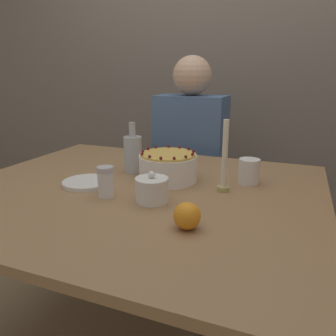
# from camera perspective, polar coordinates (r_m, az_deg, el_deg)

# --- Properties ---
(wall_behind) EXTENTS (8.00, 0.05, 2.60)m
(wall_behind) POSITION_cam_1_polar(r_m,az_deg,el_deg) (2.50, 9.69, 19.60)
(wall_behind) COLOR slate
(wall_behind) RESTS_ON ground_plane
(dining_table) EXTENTS (1.36, 1.15, 0.73)m
(dining_table) POSITION_cam_1_polar(r_m,az_deg,el_deg) (1.28, -5.47, -7.48)
(dining_table) COLOR #936D47
(dining_table) RESTS_ON ground_plane
(cake) EXTENTS (0.23, 0.23, 0.12)m
(cake) POSITION_cam_1_polar(r_m,az_deg,el_deg) (1.30, -0.00, 0.17)
(cake) COLOR white
(cake) RESTS_ON dining_table
(sugar_bowl) EXTENTS (0.11, 0.11, 0.11)m
(sugar_bowl) POSITION_cam_1_polar(r_m,az_deg,el_deg) (1.09, -2.83, -3.79)
(sugar_bowl) COLOR white
(sugar_bowl) RESTS_ON dining_table
(sugar_shaker) EXTENTS (0.06, 0.06, 0.11)m
(sugar_shaker) POSITION_cam_1_polar(r_m,az_deg,el_deg) (1.15, -10.82, -2.36)
(sugar_shaker) COLOR white
(sugar_shaker) RESTS_ON dining_table
(plate_stack) EXTENTS (0.19, 0.19, 0.02)m
(plate_stack) POSITION_cam_1_polar(r_m,az_deg,el_deg) (1.31, -13.94, -2.48)
(plate_stack) COLOR white
(plate_stack) RESTS_ON dining_table
(candle) EXTENTS (0.04, 0.04, 0.26)m
(candle) POSITION_cam_1_polar(r_m,az_deg,el_deg) (1.19, 9.80, 0.83)
(candle) COLOR tan
(candle) RESTS_ON dining_table
(bottle) EXTENTS (0.08, 0.08, 0.22)m
(bottle) POSITION_cam_1_polar(r_m,az_deg,el_deg) (1.41, -6.12, 2.51)
(bottle) COLOR #B2B7BC
(bottle) RESTS_ON dining_table
(cup) EXTENTS (0.08, 0.08, 0.10)m
(cup) POSITION_cam_1_polar(r_m,az_deg,el_deg) (1.31, 13.90, -0.60)
(cup) COLOR white
(cup) RESTS_ON dining_table
(orange_fruit_0) EXTENTS (0.08, 0.08, 0.08)m
(orange_fruit_0) POSITION_cam_1_polar(r_m,az_deg,el_deg) (0.91, 3.33, -8.31)
(orange_fruit_0) COLOR orange
(orange_fruit_0) RESTS_ON dining_table
(person_man_blue_shirt) EXTENTS (0.40, 0.34, 1.24)m
(person_man_blue_shirt) POSITION_cam_1_polar(r_m,az_deg,el_deg) (2.00, 3.89, -1.26)
(person_man_blue_shirt) COLOR #473D33
(person_man_blue_shirt) RESTS_ON ground_plane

